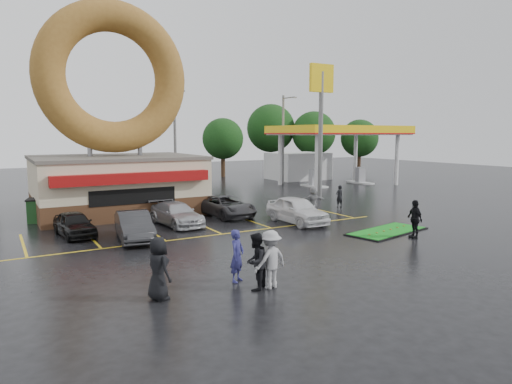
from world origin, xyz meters
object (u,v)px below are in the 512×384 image
car_black (74,224)px  car_grey (226,206)px  streetlight_mid (175,138)px  car_silver (176,214)px  streetlight_right (284,137)px  person_cameraman (415,219)px  gas_station (320,147)px  car_white (297,210)px  donut_shop (115,144)px  dumpster (45,211)px  putting_green (387,231)px  shell_sign (321,105)px  car_dgrey (134,226)px  person_blue (237,256)px

car_black → car_grey: 9.13m
streetlight_mid → car_silver: bearing=-110.2°
streetlight_mid → car_silver: (-5.19, -14.10, -4.15)m
streetlight_right → car_silver: (-17.19, -15.10, -4.15)m
person_cameraman → car_black: bearing=-105.4°
streetlight_right → car_black: (-22.62, -15.22, -4.16)m
gas_station → streetlight_mid: bearing=-179.9°
person_cameraman → streetlight_mid: bearing=-154.5°
streetlight_mid → car_white: streetlight_mid is taller
car_black → donut_shop: bearing=53.5°
dumpster → streetlight_right: bearing=36.3°
streetlight_mid → donut_shop: bearing=-131.4°
streetlight_mid → car_silver: streetlight_mid is taller
car_black → putting_green: size_ratio=0.71×
gas_station → car_silver: bearing=-146.3°
streetlight_right → dumpster: bearing=-156.4°
streetlight_mid → car_white: size_ratio=1.99×
donut_shop → person_cameraman: size_ratio=7.10×
streetlight_right → car_white: 21.48m
gas_station → shell_sign: shell_sign is taller
donut_shop → dumpster: donut_shop is taller
car_dgrey → putting_green: bearing=-14.5°
car_dgrey → car_black: bearing=142.5°
streetlight_right → car_grey: bearing=-134.0°
car_black → car_grey: size_ratio=0.77×
streetlight_right → person_cameraman: 25.68m
car_dgrey → person_cameraman: person_cameraman is taller
putting_green → dumpster: bearing=141.6°
shell_sign → streetlight_mid: 12.93m
car_grey → car_white: bearing=-62.5°
donut_shop → person_blue: (0.16, -16.65, -3.55)m
streetlight_right → putting_green: 24.32m
dumpster → car_grey: bearing=-8.2°
gas_station → car_black: bearing=-151.9°
car_black → putting_green: car_black is taller
donut_shop → car_dgrey: bearing=-98.3°
gas_station → person_blue: bearing=-132.9°
streetlight_mid → person_blue: bearing=-105.5°
car_dgrey → streetlight_mid: bearing=70.8°
streetlight_right → shell_sign: bearing=-106.8°
car_grey → donut_shop: bearing=131.3°
streetlight_right → dumpster: size_ratio=5.00×
car_silver → dumpster: (-6.31, 4.84, 0.01)m
car_grey → putting_green: car_grey is taller
shell_sign → car_silver: (-14.19, -5.19, -6.74)m
streetlight_mid → putting_green: bearing=-80.0°
streetlight_right → car_dgrey: bearing=-139.1°
car_silver → person_cameraman: size_ratio=2.31×
car_silver → person_cameraman: bearing=-51.4°
car_silver → car_white: bearing=-31.9°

